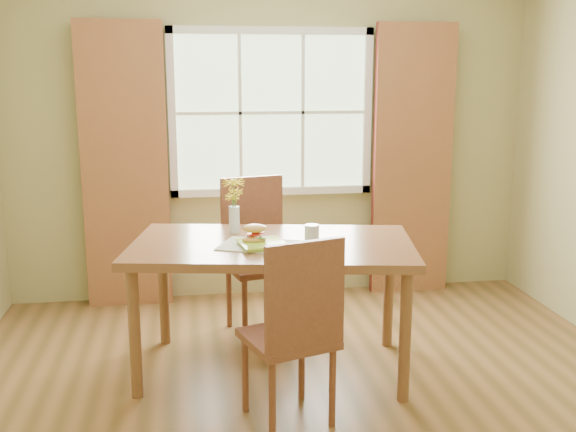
% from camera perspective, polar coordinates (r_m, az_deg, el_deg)
% --- Properties ---
extents(room, '(4.24, 3.84, 2.74)m').
position_cam_1_polar(room, '(3.58, 2.43, 4.46)').
color(room, brown).
rests_on(room, ground).
extents(window, '(1.62, 0.06, 1.32)m').
position_cam_1_polar(window, '(5.41, -1.41, 8.74)').
color(window, '#9FBC8E').
rests_on(window, room).
extents(curtain_left, '(0.65, 0.08, 2.20)m').
position_cam_1_polar(curtain_left, '(5.33, -13.64, 4.02)').
color(curtain_left, maroon).
rests_on(curtain_left, room).
extents(curtain_right, '(0.65, 0.08, 2.20)m').
position_cam_1_polar(curtain_right, '(5.62, 10.48, 4.58)').
color(curtain_right, maroon).
rests_on(curtain_right, room).
extents(dining_table, '(1.83, 1.23, 0.82)m').
position_cam_1_polar(dining_table, '(4.08, -1.33, -3.38)').
color(dining_table, brown).
rests_on(dining_table, room).
extents(chair_near, '(0.54, 0.54, 1.03)m').
position_cam_1_polar(chair_near, '(3.47, 0.65, -9.24)').
color(chair_near, brown).
rests_on(chair_near, room).
extents(chair_far, '(0.55, 0.55, 1.10)m').
position_cam_1_polar(chair_far, '(4.79, -2.67, -2.67)').
color(chair_far, brown).
rests_on(chair_far, room).
extents(placemat, '(0.54, 0.48, 0.01)m').
position_cam_1_polar(placemat, '(3.97, -2.44, -2.50)').
color(placemat, beige).
rests_on(placemat, dining_table).
extents(plate, '(0.30, 0.30, 0.01)m').
position_cam_1_polar(plate, '(3.94, -2.20, -2.47)').
color(plate, '#A8DA36').
rests_on(plate, placemat).
extents(croissant_sandwich, '(0.16, 0.10, 0.11)m').
position_cam_1_polar(croissant_sandwich, '(3.96, -2.85, -1.49)').
color(croissant_sandwich, '#EBB650').
rests_on(croissant_sandwich, plate).
extents(water_glass, '(0.09, 0.09, 0.13)m').
position_cam_1_polar(water_glass, '(3.96, 2.02, -1.69)').
color(water_glass, silver).
rests_on(water_glass, dining_table).
extents(flower_vase, '(0.14, 0.14, 0.35)m').
position_cam_1_polar(flower_vase, '(4.25, -4.60, 1.37)').
color(flower_vase, silver).
rests_on(flower_vase, dining_table).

